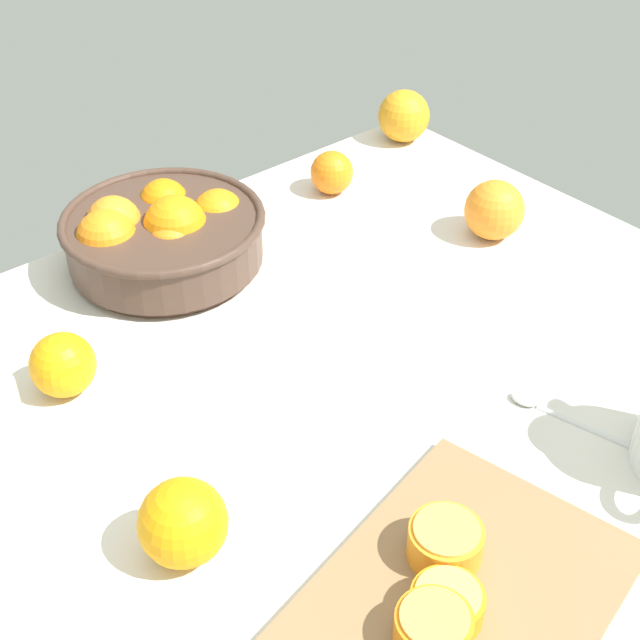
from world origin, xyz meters
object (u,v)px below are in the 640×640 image
at_px(orange_half_2, 433,629).
at_px(loose_orange_0, 332,173).
at_px(cutting_board, 460,601).
at_px(loose_orange_1, 63,365).
at_px(loose_orange_4, 404,116).
at_px(fruit_bowl, 162,235).
at_px(orange_half_1, 445,542).
at_px(orange_half_0, 447,604).
at_px(loose_orange_2, 183,523).
at_px(loose_orange_3, 494,210).
at_px(spoon, 554,411).

xyz_separation_m(orange_half_2, loose_orange_0, (0.45, 0.65, 0.00)).
relative_size(cutting_board, orange_half_2, 4.74).
relative_size(loose_orange_1, loose_orange_4, 0.86).
relative_size(fruit_bowl, loose_orange_0, 4.12).
bearing_deg(loose_orange_0, orange_half_1, -122.36).
relative_size(loose_orange_0, loose_orange_4, 0.76).
relative_size(orange_half_0, loose_orange_2, 0.77).
height_order(loose_orange_3, loose_orange_4, loose_orange_4).
distance_m(orange_half_0, orange_half_2, 0.03).
xyz_separation_m(orange_half_1, loose_orange_1, (-0.15, 0.44, 0.01)).
bearing_deg(spoon, cutting_board, -159.02).
bearing_deg(orange_half_2, fruit_bowl, 77.34).
bearing_deg(orange_half_2, orange_half_0, 20.08).
relative_size(orange_half_2, loose_orange_1, 0.89).
xyz_separation_m(loose_orange_1, spoon, (0.39, -0.38, -0.03)).
bearing_deg(loose_orange_0, orange_half_0, -123.43).
bearing_deg(orange_half_1, cutting_board, -117.87).
height_order(cutting_board, loose_orange_2, loose_orange_2).
bearing_deg(loose_orange_1, orange_half_2, -81.00).
bearing_deg(spoon, orange_half_1, -166.08).
relative_size(orange_half_2, loose_orange_4, 0.77).
distance_m(orange_half_2, loose_orange_4, 0.96).
height_order(loose_orange_2, loose_orange_4, loose_orange_4).
xyz_separation_m(fruit_bowl, loose_orange_4, (0.51, 0.06, -0.01)).
xyz_separation_m(cutting_board, spoon, (0.26, 0.10, -0.00)).
relative_size(orange_half_0, loose_orange_1, 0.87).
relative_size(fruit_bowl, orange_half_2, 4.09).
bearing_deg(orange_half_1, orange_half_2, -142.78).
height_order(cutting_board, loose_orange_4, loose_orange_4).
distance_m(fruit_bowl, loose_orange_2, 0.49).
xyz_separation_m(loose_orange_0, loose_orange_1, (-0.53, -0.15, 0.00)).
height_order(fruit_bowl, orange_half_0, fruit_bowl).
height_order(orange_half_2, spoon, orange_half_2).
bearing_deg(loose_orange_3, orange_half_0, -142.41).
bearing_deg(orange_half_0, fruit_bowl, 79.50).
relative_size(cutting_board, loose_orange_2, 3.76).
bearing_deg(fruit_bowl, cutting_board, -98.43).
distance_m(orange_half_0, loose_orange_2, 0.25).
distance_m(orange_half_1, loose_orange_2, 0.24).
relative_size(orange_half_0, loose_orange_0, 0.98).
bearing_deg(cutting_board, loose_orange_3, 38.60).
bearing_deg(orange_half_0, orange_half_2, -159.92).
xyz_separation_m(orange_half_1, spoon, (0.24, 0.06, -0.03)).
bearing_deg(loose_orange_2, orange_half_2, -65.18).
relative_size(cutting_board, orange_half_1, 4.55).
distance_m(fruit_bowl, orange_half_2, 0.66).
bearing_deg(orange_half_0, spoon, 20.18).
relative_size(orange_half_0, orange_half_2, 0.97).
height_order(orange_half_1, spoon, orange_half_1).
bearing_deg(loose_orange_1, loose_orange_2, -94.68).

